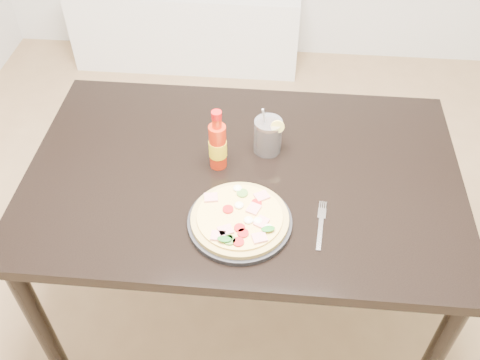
# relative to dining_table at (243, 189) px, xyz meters

# --- Properties ---
(dining_table) EXTENTS (1.40, 0.90, 0.75)m
(dining_table) POSITION_rel_dining_table_xyz_m (0.00, 0.00, 0.00)
(dining_table) COLOR black
(dining_table) RESTS_ON ground
(plate) EXTENTS (0.31, 0.31, 0.02)m
(plate) POSITION_rel_dining_table_xyz_m (0.01, -0.22, 0.09)
(plate) COLOR black
(plate) RESTS_ON dining_table
(pizza) EXTENTS (0.29, 0.29, 0.03)m
(pizza) POSITION_rel_dining_table_xyz_m (0.01, -0.22, 0.11)
(pizza) COLOR tan
(pizza) RESTS_ON plate
(hot_sauce_bottle) EXTENTS (0.06, 0.06, 0.22)m
(hot_sauce_bottle) POSITION_rel_dining_table_xyz_m (-0.08, 0.02, 0.17)
(hot_sauce_bottle) COLOR red
(hot_sauce_bottle) RESTS_ON dining_table
(cola_cup) EXTENTS (0.10, 0.09, 0.18)m
(cola_cup) POSITION_rel_dining_table_xyz_m (0.07, 0.11, 0.14)
(cola_cup) COLOR black
(cola_cup) RESTS_ON dining_table
(fork) EXTENTS (0.03, 0.19, 0.00)m
(fork) POSITION_rel_dining_table_xyz_m (0.25, -0.20, 0.09)
(fork) COLOR silver
(fork) RESTS_ON dining_table
(media_console) EXTENTS (1.40, 0.34, 0.50)m
(media_console) POSITION_rel_dining_table_xyz_m (-0.51, 1.77, -0.42)
(media_console) COLOR white
(media_console) RESTS_ON ground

